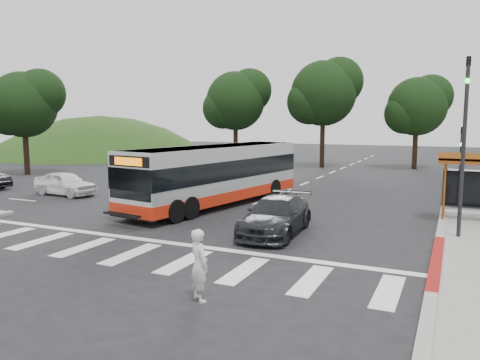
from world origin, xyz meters
The scene contains 15 objects.
ground centered at (0.00, 0.00, 0.00)m, with size 140.00×140.00×0.00m, color black.
curb_east centered at (9.00, 8.00, 0.07)m, with size 0.30×40.00×0.15m, color #9E9991.
curb_east_red centered at (9.00, -2.00, 0.08)m, with size 0.32×6.00×0.15m, color maroon.
hillside_nw centered at (-32.00, 30.00, 0.00)m, with size 44.00×44.00×10.00m, color #1F3C13.
crosswalk_ladder centered at (0.00, -5.00, 0.01)m, with size 18.00×2.60×0.01m, color silver.
traffic_signal_ne_tall centered at (9.60, 1.49, 3.88)m, with size 0.18×0.37×6.50m.
traffic_signal_ne_short centered at (9.60, 8.49, 2.48)m, with size 0.18×0.37×4.00m.
tree_north_a centered at (-1.92, 26.07, 6.92)m, with size 6.60×6.15×10.17m.
tree_north_b centered at (6.07, 28.06, 5.66)m, with size 5.72×5.33×8.43m.
tree_north_c centered at (-9.92, 24.06, 6.29)m, with size 6.16×5.74×9.30m.
tree_west_a centered at (-21.93, 10.06, 5.66)m, with size 5.72×5.33×8.43m.
transit_bus centered at (-1.65, 4.13, 1.51)m, with size 2.54×11.71×3.02m, color silver, non-canonical shape.
pedestrian centered at (3.96, -7.50, 0.87)m, with size 0.64×0.42×1.75m, color silver.
dark_sedan centered at (3.27, -0.42, 0.70)m, with size 1.96×4.82×1.40m, color #222427.
west_car_white centered at (-11.14, 3.27, 0.69)m, with size 1.62×4.03×1.37m, color white.
Camera 1 is at (9.36, -16.85, 4.26)m, focal length 35.00 mm.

